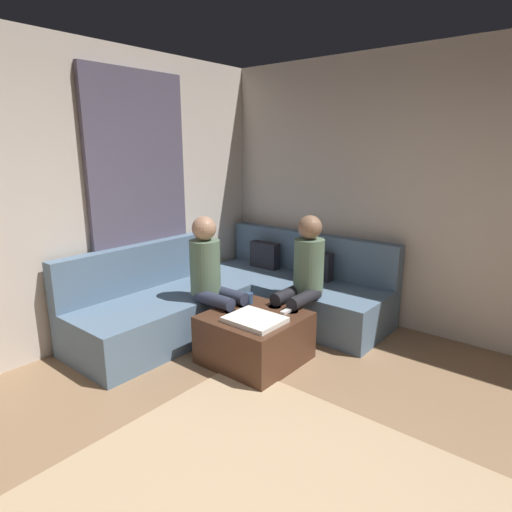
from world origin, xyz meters
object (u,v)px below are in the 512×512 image
(coffee_mug, at_px, (249,298))
(person_on_couch_side, at_px, (213,277))
(sectional_couch, at_px, (238,298))
(ottoman, at_px, (255,337))
(game_remote, at_px, (287,311))
(person_on_couch_back, at_px, (303,275))

(coffee_mug, bearing_deg, person_on_couch_side, -148.82)
(sectional_couch, distance_m, ottoman, 0.83)
(ottoman, bearing_deg, sectional_couch, 142.09)
(coffee_mug, distance_m, game_remote, 0.40)
(ottoman, relative_size, person_on_couch_back, 0.63)
(sectional_couch, relative_size, coffee_mug, 26.84)
(coffee_mug, bearing_deg, person_on_couch_back, 49.31)
(coffee_mug, height_order, game_remote, coffee_mug)
(coffee_mug, bearing_deg, sectional_couch, 142.82)
(ottoman, distance_m, person_on_couch_back, 0.73)
(sectional_couch, height_order, person_on_couch_side, person_on_couch_side)
(ottoman, height_order, person_on_couch_side, person_on_couch_side)
(game_remote, distance_m, person_on_couch_side, 0.75)
(ottoman, relative_size, game_remote, 5.07)
(coffee_mug, relative_size, person_on_couch_back, 0.08)
(sectional_couch, distance_m, coffee_mug, 0.57)
(person_on_couch_side, bearing_deg, sectional_couch, -163.42)
(coffee_mug, xyz_separation_m, person_on_couch_back, (0.33, 0.38, 0.19))
(ottoman, bearing_deg, person_on_couch_back, 79.16)
(coffee_mug, height_order, person_on_couch_back, person_on_couch_back)
(person_on_couch_back, relative_size, person_on_couch_side, 1.00)
(coffee_mug, height_order, person_on_couch_side, person_on_couch_side)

